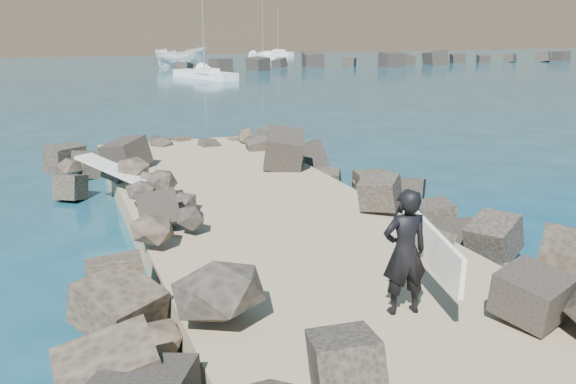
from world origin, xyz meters
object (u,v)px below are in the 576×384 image
at_px(surfboard_resting, 115,174).
at_px(sailboat_f, 278,53).
at_px(surfer_with_board, 409,251).
at_px(boat_imported, 181,57).

height_order(surfboard_resting, sailboat_f, sailboat_f).
height_order(surfboard_resting, surfer_with_board, surfer_with_board).
bearing_deg(sailboat_f, surfboard_resting, -112.76).
bearing_deg(boat_imported, surfer_with_board, -175.95).
bearing_deg(boat_imported, surfboard_resting, 179.39).
distance_m(boat_imported, sailboat_f, 28.73).
height_order(surfboard_resting, boat_imported, boat_imported).
relative_size(surfboard_resting, boat_imported, 0.41).
bearing_deg(surfer_with_board, boat_imported, 81.46).
bearing_deg(sailboat_f, boat_imported, -132.59).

